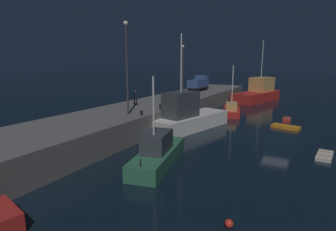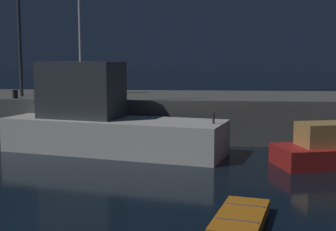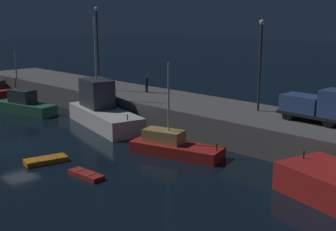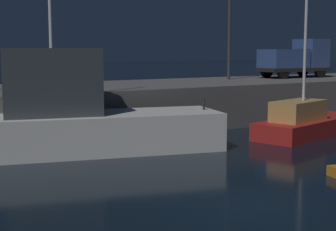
% 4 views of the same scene
% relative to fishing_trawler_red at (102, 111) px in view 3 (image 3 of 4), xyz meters
% --- Properties ---
extents(ground_plane, '(320.00, 320.00, 0.00)m').
position_rel_fishing_trawler_red_xyz_m(ground_plane, '(1.07, -9.30, -1.46)').
color(ground_plane, black).
extents(pier_quay, '(62.21, 7.85, 2.34)m').
position_rel_fishing_trawler_red_xyz_m(pier_quay, '(1.07, 5.78, -0.29)').
color(pier_quay, '#5B5956').
rests_on(pier_quay, ground).
extents(fishing_trawler_red, '(11.08, 5.70, 10.34)m').
position_rel_fishing_trawler_red_xyz_m(fishing_trawler_red, '(0.00, 0.00, 0.00)').
color(fishing_trawler_red, silver).
rests_on(fishing_trawler_red, ground).
extents(fishing_boat_blue, '(7.52, 4.07, 7.01)m').
position_rel_fishing_trawler_red_xyz_m(fishing_boat_blue, '(11.15, -1.81, -0.79)').
color(fishing_boat_blue, red).
rests_on(fishing_boat_blue, ground).
extents(fishing_trawler_green, '(7.97, 3.79, 6.58)m').
position_rel_fishing_trawler_red_xyz_m(fishing_trawler_green, '(-10.64, -2.47, -0.56)').
color(fishing_trawler_green, '#2D6647').
rests_on(fishing_trawler_green, ground).
extents(dinghy_orange_near, '(2.79, 1.08, 0.33)m').
position_rel_fishing_trawler_red_xyz_m(dinghy_orange_near, '(10.38, -9.30, -1.31)').
color(dinghy_orange_near, '#B22823').
rests_on(dinghy_orange_near, ground).
extents(rowboat_white_mid, '(1.89, 3.18, 0.39)m').
position_rel_fishing_trawler_red_xyz_m(rowboat_white_mid, '(5.91, -9.63, -1.28)').
color(rowboat_white_mid, orange).
rests_on(rowboat_white_mid, ground).
extents(lamp_post_west, '(0.44, 0.44, 8.92)m').
position_rel_fishing_trawler_red_xyz_m(lamp_post_west, '(-5.67, 3.92, 6.03)').
color(lamp_post_west, '#38383D').
rests_on(lamp_post_west, pier_quay).
extents(lamp_post_east, '(0.44, 0.44, 7.70)m').
position_rel_fishing_trawler_red_xyz_m(lamp_post_east, '(12.94, 6.89, 5.40)').
color(lamp_post_east, '#38383D').
rests_on(lamp_post_east, pier_quay).
extents(utility_truck, '(5.35, 2.19, 2.69)m').
position_rel_fishing_trawler_red_xyz_m(utility_truck, '(18.44, 6.36, 2.19)').
color(utility_truck, black).
rests_on(utility_truck, pier_quay).
extents(dockworker, '(0.46, 0.40, 1.77)m').
position_rel_fishing_trawler_red_xyz_m(dockworker, '(-0.74, 6.52, 1.89)').
color(dockworker, black).
rests_on(dockworker, pier_quay).
extents(bollard_west, '(0.28, 0.28, 0.64)m').
position_rel_fishing_trawler_red_xyz_m(bollard_west, '(-1.85, 2.41, 1.20)').
color(bollard_west, black).
rests_on(bollard_west, pier_quay).
extents(bollard_central, '(0.28, 0.28, 0.46)m').
position_rel_fishing_trawler_red_xyz_m(bollard_central, '(-5.44, 2.47, 1.11)').
color(bollard_central, black).
rests_on(bollard_central, pier_quay).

